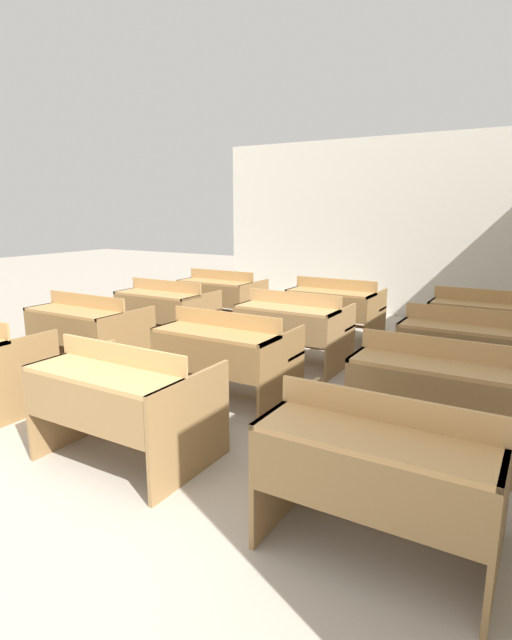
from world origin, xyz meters
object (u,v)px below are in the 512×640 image
at_px(bench_back_center, 335,307).
at_px(bench_third_left, 167,309).
at_px(bench_second_left, 88,329).
at_px(bench_back_left, 222,295).
at_px(bench_front_right, 382,465).
at_px(bench_second_right, 437,388).
at_px(bench_third_right, 465,348).
at_px(bench_third_center, 293,325).
at_px(bench_second_center, 226,353).
at_px(bench_front_center, 124,397).
at_px(bench_back_right, 483,322).

bearing_deg(bench_back_center, bench_third_left, -145.32).
height_order(bench_second_left, bench_back_left, same).
bearing_deg(bench_back_left, bench_front_right, -46.65).
height_order(bench_front_right, bench_third_left, same).
height_order(bench_second_left, bench_back_center, same).
height_order(bench_second_right, bench_third_right, same).
height_order(bench_third_center, bench_third_right, same).
distance_m(bench_front_right, bench_second_center, 2.21).
relative_size(bench_front_center, bench_third_center, 1.00).
xyz_separation_m(bench_second_center, bench_second_right, (1.81, 0.01, 0.00)).
bearing_deg(bench_second_right, bench_second_center, -179.68).
bearing_deg(bench_back_left, bench_second_left, -90.14).
bearing_deg(bench_third_left, bench_second_center, -35.57).
xyz_separation_m(bench_front_center, bench_back_right, (1.81, 3.82, 0.00)).
xyz_separation_m(bench_third_center, bench_third_right, (1.78, -0.01, 0.00)).
xyz_separation_m(bench_front_center, bench_second_right, (1.80, 1.27, 0.00)).
distance_m(bench_front_right, bench_second_right, 1.29).
relative_size(bench_front_right, bench_back_right, 1.00).
bearing_deg(bench_second_right, bench_second_left, 179.91).
bearing_deg(bench_back_center, bench_back_left, -179.99).
relative_size(bench_second_center, bench_third_left, 1.00).
bearing_deg(bench_third_right, bench_third_left, 179.78).
relative_size(bench_front_center, bench_second_left, 1.00).
bearing_deg(bench_back_center, bench_front_right, -64.91).
bearing_deg(bench_third_left, bench_back_left, 90.11).
bearing_deg(bench_back_center, bench_front_center, -90.08).
distance_m(bench_second_left, bench_third_left, 1.27).
height_order(bench_second_left, bench_third_left, same).
bearing_deg(bench_third_right, bench_second_left, -160.87).
bearing_deg(bench_third_right, bench_third_center, 179.77).
height_order(bench_third_left, bench_back_left, same).
distance_m(bench_second_center, bench_back_right, 3.14).
bearing_deg(bench_third_center, bench_back_center, 90.65).
relative_size(bench_second_right, bench_back_left, 1.00).
bearing_deg(bench_front_center, bench_back_left, 115.46).
height_order(bench_front_right, bench_back_left, same).
bearing_deg(bench_front_center, bench_front_right, -0.48).
bearing_deg(bench_third_center, bench_second_left, -145.46).
xyz_separation_m(bench_third_left, bench_third_center, (1.83, -0.01, 0.00)).
bearing_deg(bench_front_center, bench_second_left, 144.90).
distance_m(bench_front_center, bench_third_right, 3.11).
bearing_deg(bench_second_left, bench_front_center, -35.10).
xyz_separation_m(bench_second_left, bench_third_right, (3.62, 1.26, 0.00)).
bearing_deg(bench_third_left, bench_back_right, 19.44).
xyz_separation_m(bench_second_left, bench_third_center, (1.84, 1.26, 0.00)).
bearing_deg(bench_third_center, bench_front_center, -90.44).
xyz_separation_m(bench_front_right, bench_third_left, (-3.60, 2.56, 0.00)).
bearing_deg(bench_front_right, bench_third_center, 124.75).
relative_size(bench_second_center, bench_back_center, 1.00).
distance_m(bench_front_center, bench_front_right, 1.79).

